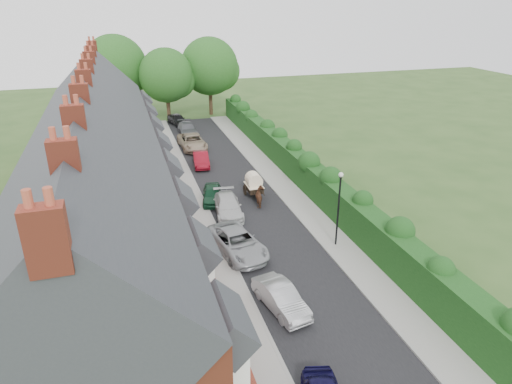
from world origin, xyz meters
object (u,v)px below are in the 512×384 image
(car_black, at_px, (178,119))
(lamppost, at_px, (339,200))
(car_silver_b, at_px, (237,243))
(horse_cart, at_px, (254,183))
(car_grey, at_px, (187,129))
(horse, at_px, (261,197))
(car_beige, at_px, (192,142))
(car_white, at_px, (228,206))
(car_red, at_px, (201,159))
(car_green, at_px, (212,194))
(car_silver_a, at_px, (281,298))

(car_black, bearing_deg, lamppost, -95.05)
(car_silver_b, distance_m, horse_cart, 8.99)
(car_grey, relative_size, horse, 2.74)
(horse_cart, bearing_deg, car_beige, 100.54)
(car_white, distance_m, car_red, 11.20)
(car_beige, bearing_deg, car_red, -93.99)
(car_green, xyz_separation_m, horse_cart, (3.44, 0.01, 0.54))
(horse_cart, bearing_deg, car_grey, 96.60)
(lamppost, relative_size, car_black, 1.29)
(car_black, distance_m, horse_cart, 24.72)
(car_grey, height_order, horse_cart, horse_cart)
(lamppost, height_order, car_black, lamppost)
(horse, distance_m, horse_cart, 1.90)
(horse, bearing_deg, car_silver_a, 85.67)
(car_black, bearing_deg, car_green, -106.05)
(lamppost, relative_size, horse_cart, 1.80)
(car_white, relative_size, car_beige, 0.87)
(lamppost, height_order, car_red, lamppost)
(car_red, bearing_deg, horse_cart, -66.40)
(lamppost, bearing_deg, car_white, 130.60)
(car_silver_a, xyz_separation_m, car_grey, (0.54, 34.12, 0.01))
(car_grey, height_order, horse, horse)
(horse_cart, bearing_deg, car_silver_b, -113.36)
(car_grey, xyz_separation_m, horse_cart, (2.29, -19.76, 0.50))
(car_silver_b, distance_m, horse, 7.32)
(lamppost, xyz_separation_m, car_silver_a, (-5.67, -5.12, -2.63))
(lamppost, bearing_deg, car_green, 124.24)
(car_green, xyz_separation_m, car_beige, (0.81, 14.17, 0.11))
(car_grey, distance_m, horse, 21.73)
(lamppost, relative_size, car_grey, 1.10)
(car_white, bearing_deg, lamppost, -43.89)
(lamppost, bearing_deg, car_beige, 103.17)
(car_green, bearing_deg, car_silver_a, -75.43)
(car_silver_b, xyz_separation_m, car_white, (0.74, 5.60, -0.06))
(car_white, xyz_separation_m, car_green, (-0.63, 2.63, -0.04))
(car_silver_a, bearing_deg, car_beige, 78.12)
(car_green, relative_size, car_red, 0.94)
(car_white, bearing_deg, car_grey, 94.16)
(car_beige, distance_m, horse, 16.22)
(lamppost, bearing_deg, car_grey, 100.03)
(car_grey, bearing_deg, car_green, -93.22)
(car_red, xyz_separation_m, horse_cart, (2.75, -8.56, 0.52))
(car_red, bearing_deg, car_black, 95.86)
(car_silver_a, height_order, car_silver_b, car_silver_b)
(lamppost, xyz_separation_m, car_black, (-5.61, 33.81, -2.62))
(car_silver_b, bearing_deg, car_green, 77.73)
(lamppost, relative_size, horse, 3.02)
(car_green, relative_size, car_beige, 0.70)
(car_beige, relative_size, horse, 3.17)
(car_white, height_order, car_beige, car_beige)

